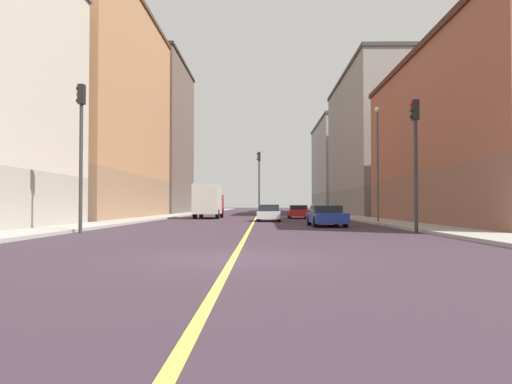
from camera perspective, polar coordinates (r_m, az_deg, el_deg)
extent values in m
plane|color=#372934|center=(11.71, -2.64, -7.78)|extent=(400.00, 400.00, 0.00)
cube|color=#9E9B93|center=(61.23, 8.93, -2.62)|extent=(2.70, 168.00, 0.15)
cube|color=#9E9B93|center=(61.45, -8.52, -2.62)|extent=(2.70, 168.00, 0.15)
cube|color=#E5D14C|center=(60.63, 0.19, -2.72)|extent=(0.16, 154.00, 0.01)
cube|color=brown|center=(35.27, 25.85, -0.67)|extent=(9.92, 25.21, 3.42)
cube|color=#93513D|center=(35.76, 25.74, 8.25)|extent=(9.92, 25.21, 7.67)
cube|color=#42241B|center=(36.65, 25.67, 14.48)|extent=(10.22, 25.51, 0.40)
cube|color=slate|center=(62.39, 14.67, -1.21)|extent=(9.92, 25.66, 3.12)
cube|color=gray|center=(63.00, 14.62, 6.57)|extent=(9.92, 25.66, 13.94)
cube|color=#3B3937|center=(64.40, 14.58, 12.90)|extent=(10.22, 25.96, 0.40)
cube|color=gray|center=(88.88, 10.51, -1.23)|extent=(9.92, 23.06, 3.35)
cube|color=#9E9993|center=(89.26, 10.48, 3.82)|extent=(9.92, 23.06, 12.38)
cube|color=#474442|center=(90.08, 10.46, 7.87)|extent=(10.22, 23.36, 0.40)
cube|color=#8F6B4F|center=(48.35, -18.86, -0.56)|extent=(9.92, 25.38, 4.03)
cube|color=#A8754C|center=(49.55, -18.76, 11.20)|extent=(9.92, 25.38, 16.16)
cube|color=#4B3422|center=(51.99, -18.68, 20.14)|extent=(10.22, 25.68, 0.40)
cube|color=brown|center=(71.10, -12.41, -1.25)|extent=(9.92, 18.95, 3.12)
cube|color=brown|center=(71.94, -12.36, 7.30)|extent=(9.92, 18.95, 18.26)
cube|color=#2B221D|center=(73.94, -12.32, 14.46)|extent=(10.22, 19.25, 0.40)
cylinder|color=#2D2D2D|center=(22.79, 18.33, 1.74)|extent=(0.16, 0.16, 5.09)
cube|color=black|center=(23.15, 18.26, 9.16)|extent=(0.28, 0.32, 0.90)
sphere|color=red|center=(23.16, 17.88, 9.83)|extent=(0.20, 0.20, 0.20)
sphere|color=#352204|center=(23.11, 17.88, 9.15)|extent=(0.20, 0.20, 0.20)
sphere|color=black|center=(23.06, 17.89, 8.47)|extent=(0.20, 0.20, 0.20)
cylinder|color=#2D2D2D|center=(23.28, -19.94, 2.63)|extent=(0.16, 0.16, 5.85)
cube|color=black|center=(23.76, -19.86, 10.77)|extent=(0.28, 0.32, 0.90)
sphere|color=#320404|center=(23.87, -20.22, 11.38)|extent=(0.20, 0.20, 0.20)
sphere|color=orange|center=(23.81, -20.23, 10.72)|extent=(0.20, 0.20, 0.20)
sphere|color=black|center=(23.76, -20.24, 10.06)|extent=(0.20, 0.20, 0.20)
cylinder|color=#2D2D2D|center=(50.10, 0.38, 0.37)|extent=(0.16, 0.16, 5.86)
cube|color=black|center=(50.32, 0.38, 4.22)|extent=(0.28, 0.32, 0.90)
sphere|color=#320404|center=(50.35, 0.19, 4.53)|extent=(0.20, 0.20, 0.20)
sphere|color=orange|center=(50.32, 0.19, 4.21)|extent=(0.20, 0.20, 0.20)
sphere|color=black|center=(50.30, 0.19, 3.90)|extent=(0.20, 0.20, 0.20)
cylinder|color=#4C4C51|center=(34.17, 14.14, 2.96)|extent=(0.14, 0.14, 7.54)
sphere|color=#EAEACC|center=(34.70, 14.09, 9.43)|extent=(0.36, 0.36, 0.36)
cube|color=orange|center=(79.50, 1.22, -2.06)|extent=(1.87, 4.36, 0.60)
cube|color=black|center=(79.71, 1.21, -1.67)|extent=(1.60, 2.24, 0.48)
cylinder|color=black|center=(80.81, 0.62, -2.19)|extent=(0.24, 0.65, 0.64)
cylinder|color=black|center=(80.87, 1.74, -2.19)|extent=(0.24, 0.65, 0.64)
cylinder|color=black|center=(78.14, 0.68, -2.22)|extent=(0.24, 0.65, 0.64)
cylinder|color=black|center=(78.20, 1.83, -2.22)|extent=(0.24, 0.65, 0.64)
cube|color=silver|center=(37.73, 1.54, -2.70)|extent=(1.85, 4.35, 0.55)
cube|color=black|center=(37.80, 1.54, -1.89)|extent=(1.59, 1.92, 0.52)
cylinder|color=black|center=(39.08, 0.38, -2.92)|extent=(0.23, 0.64, 0.64)
cylinder|color=black|center=(39.07, 2.73, -2.92)|extent=(0.23, 0.64, 0.64)
cylinder|color=black|center=(36.41, 0.26, -3.02)|extent=(0.23, 0.64, 0.64)
cylinder|color=black|center=(36.40, 2.77, -3.02)|extent=(0.23, 0.64, 0.64)
cube|color=red|center=(45.43, 5.02, -2.46)|extent=(1.83, 4.33, 0.61)
cube|color=black|center=(45.56, 5.00, -1.82)|extent=(1.59, 1.89, 0.42)
cylinder|color=black|center=(46.72, 3.91, -2.69)|extent=(0.23, 0.64, 0.64)
cylinder|color=black|center=(46.82, 5.91, -2.68)|extent=(0.23, 0.64, 0.64)
cylinder|color=black|center=(44.05, 4.07, -2.76)|extent=(0.23, 0.64, 0.64)
cylinder|color=black|center=(44.16, 6.18, -2.75)|extent=(0.23, 0.64, 0.64)
cube|color=#23389E|center=(28.99, 8.30, -3.01)|extent=(1.99, 4.56, 0.59)
cube|color=black|center=(29.16, 8.24, -2.01)|extent=(1.69, 2.14, 0.42)
cylinder|color=black|center=(30.25, 6.30, -3.32)|extent=(0.24, 0.65, 0.64)
cylinder|color=black|center=(30.51, 9.44, -3.30)|extent=(0.24, 0.65, 0.64)
cylinder|color=black|center=(27.49, 7.04, -3.50)|extent=(0.24, 0.65, 0.64)
cylinder|color=black|center=(27.77, 10.48, -3.47)|extent=(0.24, 0.65, 0.64)
cube|color=maroon|center=(48.64, -5.22, -1.48)|extent=(2.24, 2.05, 1.90)
cube|color=#B2B2A8|center=(44.79, -5.74, -0.85)|extent=(2.24, 4.82, 2.69)
cylinder|color=black|center=(48.41, -6.47, -2.49)|extent=(0.30, 0.90, 0.90)
cylinder|color=black|center=(48.19, -4.06, -2.50)|extent=(0.30, 0.90, 0.90)
cylinder|color=black|center=(43.91, -7.22, -2.58)|extent=(0.30, 0.90, 0.90)
cylinder|color=black|center=(43.67, -4.57, -2.60)|extent=(0.30, 0.90, 0.90)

